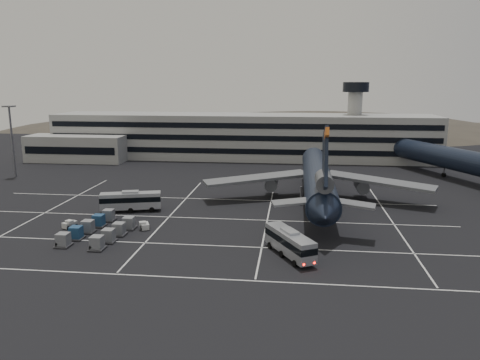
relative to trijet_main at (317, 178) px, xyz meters
name	(u,v)px	position (x,y,z in m)	size (l,w,h in m)	color
ground	(197,225)	(-21.28, -16.99, -5.25)	(260.00, 260.00, 0.00)	black
lane_markings	(203,224)	(-20.33, -16.27, -5.24)	(90.00, 55.62, 0.01)	silver
terminal	(233,137)	(-24.23, 54.15, 1.68)	(125.00, 26.00, 24.00)	gray
hills	(297,151)	(-3.29, 153.01, -17.32)	(352.00, 180.00, 44.00)	#38332B
lightpole_left	(11,131)	(-76.28, 18.01, 6.57)	(2.40, 2.40, 18.28)	slate
trijet_main	(317,178)	(0.00, 0.00, 0.00)	(47.46, 57.48, 18.08)	black
trijet_far	(448,157)	(34.25, 29.79, 0.18)	(30.89, 54.66, 18.08)	black
bus_near	(290,242)	(-5.14, -29.98, -3.13)	(7.52, 10.86, 3.88)	#A0A4A9
bus_far	(131,200)	(-35.43, -10.04, -3.07)	(11.57, 5.43, 3.98)	#A0A4A9
tug_a	(69,224)	(-42.30, -21.23, -4.60)	(2.20, 2.63, 1.47)	beige
tug_b	(145,226)	(-29.35, -20.47, -4.61)	(2.13, 2.57, 1.43)	beige
uld_cluster	(99,229)	(-35.67, -24.32, -4.23)	(9.26, 16.80, 2.08)	#2D2D30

